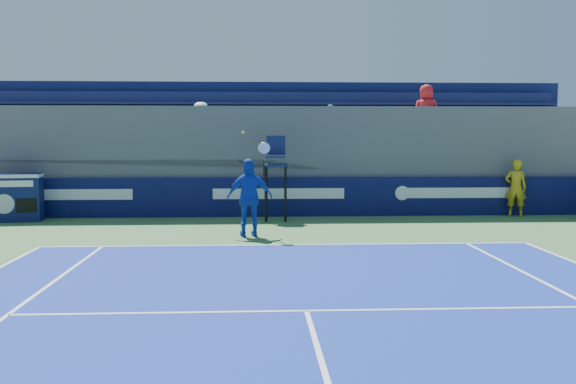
{
  "coord_description": "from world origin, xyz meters",
  "views": [
    {
      "loc": [
        -0.71,
        -2.39,
        2.47
      ],
      "look_at": [
        0.0,
        11.5,
        1.25
      ],
      "focal_mm": 40.0,
      "sensor_mm": 36.0,
      "label": 1
    }
  ],
  "objects": [
    {
      "name": "ball_person",
      "position": [
        7.25,
        16.75,
        0.89
      ],
      "size": [
        0.74,
        0.6,
        1.75
      ],
      "primitive_type": "imported",
      "rotation": [
        0.0,
        0.0,
        2.82
      ],
      "color": "gold",
      "rests_on": "apron"
    },
    {
      "name": "back_hoarding",
      "position": [
        0.0,
        17.1,
        0.6
      ],
      "size": [
        20.4,
        0.21,
        1.2
      ],
      "color": "#0B0F42",
      "rests_on": "ground"
    },
    {
      "name": "match_clock",
      "position": [
        -7.56,
        16.39,
        0.74
      ],
      "size": [
        1.4,
        0.88,
        1.4
      ],
      "color": "#0F184E",
      "rests_on": "ground"
    },
    {
      "name": "umpire_chair",
      "position": [
        -0.12,
        16.11,
        1.53
      ],
      "size": [
        0.73,
        0.73,
        2.48
      ],
      "color": "black",
      "rests_on": "ground"
    },
    {
      "name": "tennis_player",
      "position": [
        -0.85,
        13.18,
        0.97
      ],
      "size": [
        1.16,
        0.58,
        2.57
      ],
      "color": "#1540B2",
      "rests_on": "apron"
    },
    {
      "name": "stadium_seating",
      "position": [
        0.0,
        19.15,
        1.84
      ],
      "size": [
        21.0,
        4.05,
        4.4
      ],
      "color": "#55555A",
      "rests_on": "ground"
    }
  ]
}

